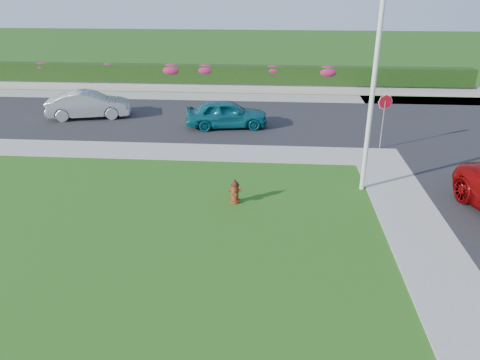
# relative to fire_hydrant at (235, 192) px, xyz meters

# --- Properties ---
(ground) EXTENTS (120.00, 120.00, 0.00)m
(ground) POSITION_rel_fire_hydrant_xyz_m (-1.45, -4.32, -0.39)
(ground) COLOR black
(ground) RESTS_ON ground
(street_far) EXTENTS (26.00, 8.00, 0.04)m
(street_far) POSITION_rel_fire_hydrant_xyz_m (-6.45, 9.68, -0.37)
(street_far) COLOR black
(street_far) RESTS_ON ground
(sidewalk_far) EXTENTS (24.00, 2.00, 0.04)m
(sidewalk_far) POSITION_rel_fire_hydrant_xyz_m (-7.45, 4.68, -0.37)
(sidewalk_far) COLOR gray
(sidewalk_far) RESTS_ON ground
(curb_corner) EXTENTS (2.00, 2.00, 0.04)m
(curb_corner) POSITION_rel_fire_hydrant_xyz_m (5.55, 4.68, -0.37)
(curb_corner) COLOR gray
(curb_corner) RESTS_ON ground
(sidewalk_beyond) EXTENTS (34.00, 2.00, 0.04)m
(sidewalk_beyond) POSITION_rel_fire_hydrant_xyz_m (-2.45, 14.68, -0.37)
(sidewalk_beyond) COLOR gray
(sidewalk_beyond) RESTS_ON ground
(retaining_wall) EXTENTS (34.00, 0.40, 0.60)m
(retaining_wall) POSITION_rel_fire_hydrant_xyz_m (-2.45, 16.18, -0.09)
(retaining_wall) COLOR gray
(retaining_wall) RESTS_ON ground
(hedge) EXTENTS (32.00, 0.90, 1.10)m
(hedge) POSITION_rel_fire_hydrant_xyz_m (-2.45, 16.28, 0.76)
(hedge) COLOR black
(hedge) RESTS_ON retaining_wall
(fire_hydrant) EXTENTS (0.41, 0.39, 0.81)m
(fire_hydrant) POSITION_rel_fire_hydrant_xyz_m (0.00, 0.00, 0.00)
(fire_hydrant) COLOR #51100C
(fire_hydrant) RESTS_ON ground
(sedan_teal) EXTENTS (4.20, 2.18, 1.37)m
(sedan_teal) POSITION_rel_fire_hydrant_xyz_m (-1.12, 8.34, 0.34)
(sedan_teal) COLOR #0D5665
(sedan_teal) RESTS_ON street_far
(sedan_silver) EXTENTS (4.45, 2.44, 1.39)m
(sedan_silver) POSITION_rel_fire_hydrant_xyz_m (-8.55, 9.52, 0.35)
(sedan_silver) COLOR #94969B
(sedan_silver) RESTS_ON street_far
(utility_pole) EXTENTS (0.16, 0.16, 6.39)m
(utility_pole) POSITION_rel_fire_hydrant_xyz_m (4.39, 1.41, 2.81)
(utility_pole) COLOR silver
(utility_pole) RESTS_ON ground
(stop_sign) EXTENTS (0.64, 0.21, 2.41)m
(stop_sign) POSITION_rel_fire_hydrant_xyz_m (5.86, 5.73, 1.39)
(stop_sign) COLOR slate
(stop_sign) RESTS_ON ground
(flower_clump_a) EXTENTS (1.13, 0.73, 0.56)m
(flower_clump_a) POSITION_rel_fire_hydrant_xyz_m (-14.16, 16.18, 1.09)
(flower_clump_a) COLOR #A41C4A
(flower_clump_a) RESTS_ON hedge
(flower_clump_b) EXTENTS (1.07, 0.69, 0.53)m
(flower_clump_b) POSITION_rel_fire_hydrant_xyz_m (-9.68, 16.18, 1.10)
(flower_clump_b) COLOR #A41C4A
(flower_clump_b) RESTS_ON hedge
(flower_clump_c) EXTENTS (1.52, 0.98, 0.76)m
(flower_clump_c) POSITION_rel_fire_hydrant_xyz_m (-5.48, 16.18, 1.01)
(flower_clump_c) COLOR #A41C4A
(flower_clump_c) RESTS_ON hedge
(flower_clump_d) EXTENTS (1.40, 0.90, 0.70)m
(flower_clump_d) POSITION_rel_fire_hydrant_xyz_m (-3.27, 16.18, 1.04)
(flower_clump_d) COLOR #A41C4A
(flower_clump_d) RESTS_ON hedge
(flower_clump_e) EXTENTS (1.22, 0.78, 0.61)m
(flower_clump_e) POSITION_rel_fire_hydrant_xyz_m (1.05, 16.18, 1.07)
(flower_clump_e) COLOR #A41C4A
(flower_clump_e) RESTS_ON hedge
(flower_clump_f) EXTENTS (1.50, 0.96, 0.75)m
(flower_clump_f) POSITION_rel_fire_hydrant_xyz_m (4.50, 16.18, 1.02)
(flower_clump_f) COLOR #A41C4A
(flower_clump_f) RESTS_ON hedge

